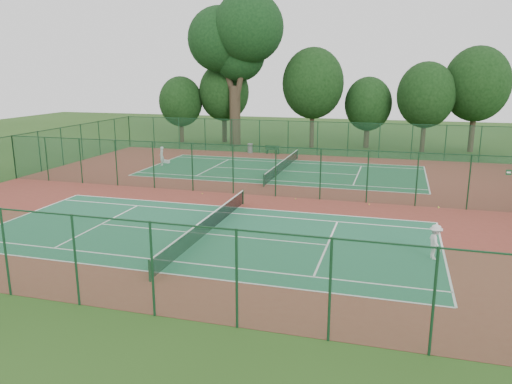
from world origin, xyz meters
TOP-DOWN VIEW (x-y plane):
  - ground at (0.00, 0.00)m, footprint 120.00×120.00m
  - red_pad at (0.00, 0.00)m, footprint 40.00×36.00m
  - court_near at (0.00, -9.00)m, footprint 23.77×10.97m
  - court_far at (0.00, 9.00)m, footprint 23.77×10.97m
  - fence_north at (0.00, 18.00)m, footprint 40.00×0.09m
  - fence_south at (0.00, -18.00)m, footprint 40.00×0.09m
  - fence_west at (-20.00, 0.00)m, footprint 0.09×36.00m
  - fence_divider at (0.00, 0.00)m, footprint 40.00×0.09m
  - tennis_net_near at (0.00, -9.00)m, footprint 0.10×12.90m
  - tennis_net_far at (0.00, 9.00)m, footprint 0.10×12.90m
  - player_near at (11.38, -9.52)m, footprint 0.89×1.19m
  - player_far at (-11.30, 8.54)m, footprint 0.63×0.74m
  - trash_bin at (-5.53, 17.60)m, footprint 0.72×0.72m
  - bench at (-3.08, 17.53)m, footprint 1.54×0.53m
  - kit_bag at (-11.49, 9.74)m, footprint 0.79×0.52m
  - stray_ball_a at (3.04, -0.41)m, footprint 0.07×0.07m
  - stray_ball_b at (7.92, -0.50)m, footprint 0.07×0.07m
  - stray_ball_c at (-3.59, -0.76)m, footprint 0.07×0.07m
  - big_tree at (-8.62, 22.52)m, footprint 11.04×8.08m
  - evergreen_row at (0.50, 24.25)m, footprint 39.00×5.00m

SIDE VIEW (x-z plane):
  - ground at x=0.00m, z-range 0.00..0.00m
  - evergreen_row at x=0.50m, z-range -6.00..6.00m
  - red_pad at x=0.00m, z-range 0.00..0.01m
  - court_near at x=0.00m, z-range 0.01..0.02m
  - court_far at x=0.00m, z-range 0.01..0.02m
  - stray_ball_c at x=-3.59m, z-range 0.01..0.08m
  - stray_ball_a at x=3.04m, z-range 0.01..0.08m
  - stray_ball_b at x=7.92m, z-range 0.01..0.08m
  - kit_bag at x=-11.49m, z-range 0.01..0.29m
  - bench at x=-3.08m, z-range 0.03..0.96m
  - trash_bin at x=-5.53m, z-range 0.01..1.00m
  - tennis_net_near at x=0.00m, z-range 0.06..1.03m
  - tennis_net_far at x=0.00m, z-range 0.06..1.03m
  - player_near at x=11.38m, z-range 0.02..1.66m
  - player_far at x=-11.30m, z-range 0.02..1.73m
  - fence_west at x=-20.00m, z-range 0.01..3.51m
  - fence_north at x=0.00m, z-range 0.01..3.51m
  - fence_south at x=0.00m, z-range 0.01..3.51m
  - fence_divider at x=0.00m, z-range 0.01..3.51m
  - big_tree at x=-8.62m, z-range 3.53..20.49m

